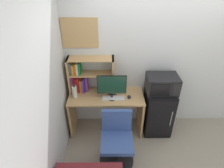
# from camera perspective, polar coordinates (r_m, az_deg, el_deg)

# --- Properties ---
(wall_back) EXTENTS (6.40, 0.04, 2.60)m
(wall_back) POSITION_cam_1_polar(r_m,az_deg,el_deg) (3.44, 20.73, 6.80)
(wall_back) COLOR silver
(wall_back) RESTS_ON ground_plane
(wall_left) EXTENTS (0.04, 4.40, 2.60)m
(wall_left) POSITION_cam_1_polar(r_m,az_deg,el_deg) (2.03, -23.78, -13.25)
(wall_left) COLOR silver
(wall_left) RESTS_ON ground_plane
(desk) EXTENTS (1.28, 0.55, 0.78)m
(desk) POSITION_cam_1_polar(r_m,az_deg,el_deg) (3.37, -1.72, -6.81)
(desk) COLOR tan
(desk) RESTS_ON ground_plane
(hutch_bookshelf) EXTENTS (0.76, 0.25, 0.63)m
(hutch_bookshelf) POSITION_cam_1_polar(r_m,az_deg,el_deg) (3.23, -8.35, 2.50)
(hutch_bookshelf) COLOR tan
(hutch_bookshelf) RESTS_ON desk
(monitor) EXTENTS (0.48, 0.20, 0.43)m
(monitor) POSITION_cam_1_polar(r_m,az_deg,el_deg) (3.04, -0.08, -0.66)
(monitor) COLOR black
(monitor) RESTS_ON desk
(keyboard) EXTENTS (0.37, 0.13, 0.02)m
(keyboard) POSITION_cam_1_polar(r_m,az_deg,el_deg) (3.14, 0.46, -4.29)
(keyboard) COLOR silver
(keyboard) RESTS_ON desk
(computer_mouse) EXTENTS (0.06, 0.09, 0.04)m
(computer_mouse) POSITION_cam_1_polar(r_m,az_deg,el_deg) (3.17, 5.21, -3.91)
(computer_mouse) COLOR black
(computer_mouse) RESTS_ON desk
(water_bottle) EXTENTS (0.08, 0.08, 0.24)m
(water_bottle) POSITION_cam_1_polar(r_m,az_deg,el_deg) (3.18, -11.22, -2.26)
(water_bottle) COLOR silver
(water_bottle) RESTS_ON desk
(mini_fridge) EXTENTS (0.48, 0.52, 0.87)m
(mini_fridge) POSITION_cam_1_polar(r_m,az_deg,el_deg) (3.53, 13.64, -7.90)
(mini_fridge) COLOR black
(mini_fridge) RESTS_ON ground_plane
(microwave) EXTENTS (0.51, 0.38, 0.28)m
(microwave) POSITION_cam_1_polar(r_m,az_deg,el_deg) (3.20, 14.93, 0.08)
(microwave) COLOR black
(microwave) RESTS_ON mini_fridge
(desk_chair) EXTENTS (0.54, 0.54, 0.87)m
(desk_chair) POSITION_cam_1_polar(r_m,az_deg,el_deg) (3.01, 1.43, -17.14)
(desk_chair) COLOR black
(desk_chair) RESTS_ON ground_plane
(wall_corkboard) EXTENTS (0.57, 0.02, 0.47)m
(wall_corkboard) POSITION_cam_1_polar(r_m,az_deg,el_deg) (3.05, -9.72, 14.94)
(wall_corkboard) COLOR tan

